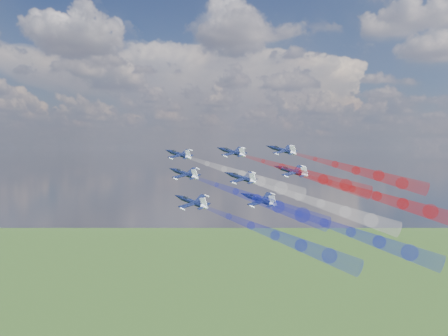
% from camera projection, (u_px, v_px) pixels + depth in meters
% --- Properties ---
extents(jet_lead, '(14.46, 13.31, 8.00)m').
position_uv_depth(jet_lead, '(179.00, 154.00, 150.29)').
color(jet_lead, black).
extents(trail_lead, '(36.56, 19.99, 13.37)m').
position_uv_depth(trail_lead, '(242.00, 175.00, 135.96)').
color(trail_lead, white).
extents(jet_inner_left, '(14.46, 13.31, 8.00)m').
position_uv_depth(jet_inner_left, '(184.00, 174.00, 134.62)').
color(jet_inner_left, black).
extents(trail_inner_left, '(36.56, 19.99, 13.37)m').
position_uv_depth(trail_inner_left, '(257.00, 199.00, 120.29)').
color(trail_inner_left, '#171FC8').
extents(jet_inner_right, '(14.46, 13.31, 8.00)m').
position_uv_depth(jet_inner_right, '(232.00, 152.00, 147.71)').
color(jet_inner_right, black).
extents(trail_inner_right, '(36.56, 19.99, 13.37)m').
position_uv_depth(trail_inner_right, '(302.00, 173.00, 133.38)').
color(trail_inner_right, red).
extents(jet_outer_left, '(14.46, 13.31, 8.00)m').
position_uv_depth(jet_outer_left, '(192.00, 202.00, 119.81)').
color(jet_outer_left, black).
extents(trail_outer_left, '(36.56, 19.99, 13.37)m').
position_uv_depth(trail_outer_left, '(275.00, 235.00, 105.48)').
color(trail_outer_left, '#171FC8').
extents(jet_center_third, '(14.46, 13.31, 8.00)m').
position_uv_depth(jet_center_third, '(241.00, 178.00, 133.76)').
color(jet_center_third, black).
extents(trail_center_third, '(36.56, 19.99, 13.37)m').
position_uv_depth(trail_center_third, '(321.00, 204.00, 119.43)').
color(trail_center_third, white).
extents(jet_outer_right, '(14.46, 13.31, 8.00)m').
position_uv_depth(jet_outer_right, '(282.00, 150.00, 150.33)').
color(jet_outer_right, black).
extents(trail_outer_right, '(36.56, 19.99, 13.37)m').
position_uv_depth(trail_outer_right, '(356.00, 170.00, 136.00)').
color(trail_outer_right, red).
extents(jet_rear_left, '(14.46, 13.31, 8.00)m').
position_uv_depth(jet_rear_left, '(259.00, 200.00, 121.35)').
color(jet_rear_left, black).
extents(trail_rear_left, '(36.56, 19.99, 13.37)m').
position_uv_depth(trail_rear_left, '(351.00, 232.00, 107.01)').
color(trail_rear_left, '#171FC8').
extents(jet_rear_right, '(14.46, 13.31, 8.00)m').
position_uv_depth(jet_rear_right, '(292.00, 171.00, 134.98)').
color(jet_rear_right, black).
extents(trail_rear_right, '(36.56, 19.99, 13.37)m').
position_uv_depth(trail_rear_right, '(377.00, 196.00, 120.65)').
color(trail_rear_right, red).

